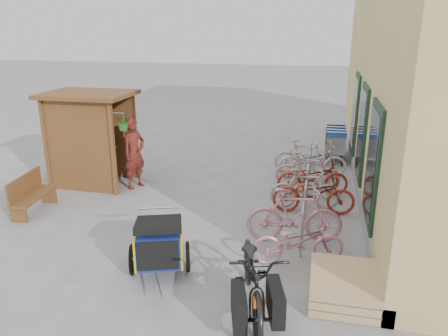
% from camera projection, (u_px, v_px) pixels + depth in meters
% --- Properties ---
extents(ground, '(80.00, 80.00, 0.00)m').
position_uv_depth(ground, '(183.00, 237.00, 8.60)').
color(ground, '#9C9C9F').
extents(kiosk, '(2.49, 1.65, 2.40)m').
position_uv_depth(kiosk, '(87.00, 126.00, 11.08)').
color(kiosk, brown).
rests_on(kiosk, ground).
extents(bike_rack, '(0.05, 5.35, 0.86)m').
position_uv_depth(bike_rack, '(307.00, 181.00, 10.19)').
color(bike_rack, '#A5A8AD').
rests_on(bike_rack, ground).
extents(pallet_stack, '(1.00, 1.20, 0.40)m').
position_uv_depth(pallet_stack, '(343.00, 286.00, 6.62)').
color(pallet_stack, tan).
rests_on(pallet_stack, ground).
extents(bench, '(0.57, 1.40, 0.86)m').
position_uv_depth(bench, '(30.00, 194.00, 9.65)').
color(bench, brown).
rests_on(bench, ground).
extents(shopping_carts, '(0.59, 2.00, 1.06)m').
position_uv_depth(shopping_carts, '(335.00, 138.00, 13.63)').
color(shopping_carts, silver).
rests_on(shopping_carts, ground).
extents(child_trailer, '(1.11, 1.72, 1.00)m').
position_uv_depth(child_trailer, '(159.00, 242.00, 7.26)').
color(child_trailer, navy).
rests_on(child_trailer, ground).
extents(cargo_bike, '(1.29, 2.31, 1.15)m').
position_uv_depth(cargo_bike, '(254.00, 277.00, 6.22)').
color(cargo_bike, black).
rests_on(cargo_bike, ground).
extents(person_kiosk, '(0.67, 0.78, 1.81)m').
position_uv_depth(person_kiosk, '(134.00, 153.00, 11.02)').
color(person_kiosk, maroon).
rests_on(person_kiosk, ground).
extents(bike_0, '(1.70, 0.97, 0.85)m').
position_uv_depth(bike_0, '(298.00, 241.00, 7.55)').
color(bike_0, '#CB8398').
rests_on(bike_0, ground).
extents(bike_1, '(1.88, 0.78, 1.10)m').
position_uv_depth(bike_1, '(294.00, 215.00, 8.28)').
color(bike_1, '#CB8398').
rests_on(bike_1, ground).
extents(bike_2, '(1.83, 0.76, 0.94)m').
position_uv_depth(bike_2, '(314.00, 193.00, 9.58)').
color(bike_2, maroon).
rests_on(bike_2, ground).
extents(bike_3, '(1.61, 0.60, 0.95)m').
position_uv_depth(bike_3, '(305.00, 189.00, 9.82)').
color(bike_3, '#B4B5B0').
rests_on(bike_3, ground).
extents(bike_4, '(1.79, 0.87, 0.90)m').
position_uv_depth(bike_4, '(313.00, 177.00, 10.65)').
color(bike_4, maroon).
rests_on(bike_4, ground).
extents(bike_5, '(1.68, 0.66, 0.98)m').
position_uv_depth(bike_5, '(307.00, 171.00, 10.96)').
color(bike_5, '#CB8398').
rests_on(bike_5, ground).
extents(bike_6, '(1.94, 0.97, 0.98)m').
position_uv_depth(bike_6, '(312.00, 161.00, 11.82)').
color(bike_6, '#B4B5B0').
rests_on(bike_6, ground).
extents(bike_7, '(1.65, 0.53, 0.98)m').
position_uv_depth(bike_7, '(303.00, 157.00, 12.17)').
color(bike_7, '#B3B3B8').
rests_on(bike_7, ground).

